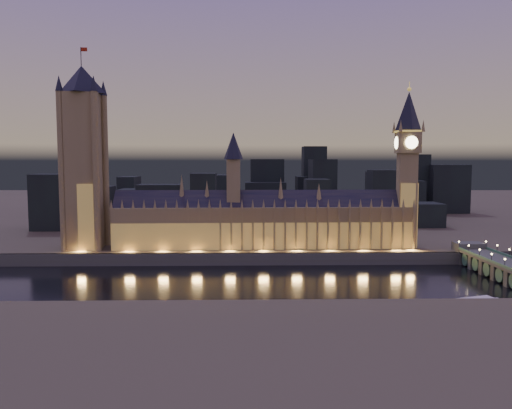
{
  "coord_description": "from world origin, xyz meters",
  "views": [
    {
      "loc": [
        -2.05,
        -275.02,
        67.04
      ],
      "look_at": [
        5.0,
        55.0,
        38.0
      ],
      "focal_mm": 35.0,
      "sensor_mm": 36.0,
      "label": 1
    }
  ],
  "objects_px": {
    "elizabeth_tower": "(408,156)",
    "river_boat": "(469,306)",
    "palace_of_westminster": "(262,221)",
    "westminster_bridge": "(507,270)",
    "victoria_tower": "(84,150)"
  },
  "relations": [
    {
      "from": "palace_of_westminster",
      "to": "westminster_bridge",
      "type": "relative_size",
      "value": 1.79
    },
    {
      "from": "river_boat",
      "to": "palace_of_westminster",
      "type": "bearing_deg",
      "value": 127.31
    },
    {
      "from": "elizabeth_tower",
      "to": "palace_of_westminster",
      "type": "bearing_deg",
      "value": -179.89
    },
    {
      "from": "elizabeth_tower",
      "to": "westminster_bridge",
      "type": "height_order",
      "value": "elizabeth_tower"
    },
    {
      "from": "elizabeth_tower",
      "to": "river_boat",
      "type": "bearing_deg",
      "value": -94.25
    },
    {
      "from": "westminster_bridge",
      "to": "river_boat",
      "type": "distance_m",
      "value": 69.99
    },
    {
      "from": "palace_of_westminster",
      "to": "elizabeth_tower",
      "type": "bearing_deg",
      "value": 0.11
    },
    {
      "from": "elizabeth_tower",
      "to": "river_boat",
      "type": "relative_size",
      "value": 2.21
    },
    {
      "from": "palace_of_westminster",
      "to": "westminster_bridge",
      "type": "xyz_separation_m",
      "value": [
        135.5,
        -65.18,
        -20.38
      ]
    },
    {
      "from": "palace_of_westminster",
      "to": "westminster_bridge",
      "type": "distance_m",
      "value": 151.74
    },
    {
      "from": "victoria_tower",
      "to": "elizabeth_tower",
      "type": "bearing_deg",
      "value": -0.0
    },
    {
      "from": "elizabeth_tower",
      "to": "victoria_tower",
      "type": "bearing_deg",
      "value": 180.0
    },
    {
      "from": "victoria_tower",
      "to": "westminster_bridge",
      "type": "distance_m",
      "value": 271.57
    },
    {
      "from": "palace_of_westminster",
      "to": "westminster_bridge",
      "type": "bearing_deg",
      "value": -25.69
    },
    {
      "from": "westminster_bridge",
      "to": "river_boat",
      "type": "xyz_separation_m",
      "value": [
        -45.35,
        -53.12,
        -4.43
      ]
    }
  ]
}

